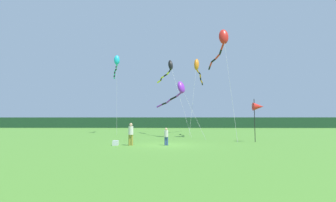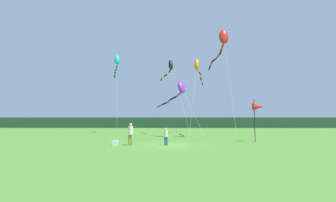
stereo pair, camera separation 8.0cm
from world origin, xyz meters
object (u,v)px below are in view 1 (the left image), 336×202
kite_black (169,68)px  kite_cyan (117,63)px  person_child (166,136)px  cooler_box (116,143)px  banner_flag_pole (258,107)px  kite_purple (178,90)px  person_adult (131,133)px  kite_orange (197,67)px  kite_red (222,41)px

kite_black → kite_cyan: (-7.69, 1.93, 1.25)m
person_child → cooler_box: (-3.79, -0.15, -0.55)m
kite_black → kite_cyan: 8.02m
banner_flag_pole → cooler_box: bearing=-165.3°
kite_purple → person_child: bearing=-97.4°
person_child → cooler_box: size_ratio=3.08×
person_adult → banner_flag_pole: 11.25m
kite_black → kite_orange: kite_orange is taller
person_adult → kite_cyan: size_ratio=0.15×
person_child → banner_flag_pole: bearing=20.2°
kite_purple → kite_cyan: kite_cyan is taller
person_child → kite_red: (5.79, 7.15, 9.61)m
kite_red → person_adult: bearing=-139.4°
person_child → kite_cyan: kite_cyan is taller
kite_black → kite_red: size_ratio=0.88×
kite_red → person_child: bearing=-129.0°
person_child → banner_flag_pole: banner_flag_pole is taller
person_child → banner_flag_pole: (7.96, 2.94, 2.31)m
kite_red → cooler_box: bearing=-142.7°
person_child → kite_purple: bearing=82.6°
cooler_box → kite_cyan: 19.86m
banner_flag_pole → kite_black: kite_black is taller
kite_purple → kite_orange: bearing=70.3°
person_adult → kite_cyan: 19.71m
person_child → kite_purple: (1.16, 8.95, 4.54)m
banner_flag_pole → kite_purple: kite_purple is taller
kite_purple → person_adult: bearing=-112.9°
person_adult → kite_orange: size_ratio=0.15×
banner_flag_pole → kite_cyan: kite_cyan is taller
banner_flag_pole → kite_purple: size_ratio=0.55×
person_adult → kite_red: bearing=40.6°
person_child → banner_flag_pole: 8.79m
banner_flag_pole → kite_cyan: (-15.65, 13.57, 7.24)m
person_adult → kite_red: kite_red is taller
kite_cyan → person_child: bearing=-65.0°
person_child → kite_cyan: (-7.69, 16.51, 9.55)m
person_adult → kite_black: kite_black is taller
person_adult → banner_flag_pole: size_ratio=0.44×
kite_purple → kite_red: (4.63, -1.80, 5.07)m
kite_purple → kite_cyan: 12.67m
person_child → kite_cyan: size_ratio=0.12×
kite_black → kite_red: (5.79, -7.43, 1.31)m
person_child → kite_black: bearing=90.0°
cooler_box → kite_red: bearing=37.3°
person_child → banner_flag_pole: size_ratio=0.35×
person_adult → kite_purple: bearing=67.1°
person_adult → kite_purple: kite_purple is taller
kite_cyan → kite_red: kite_red is taller
banner_flag_pole → kite_cyan: bearing=139.1°
kite_black → kite_orange: 5.04m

